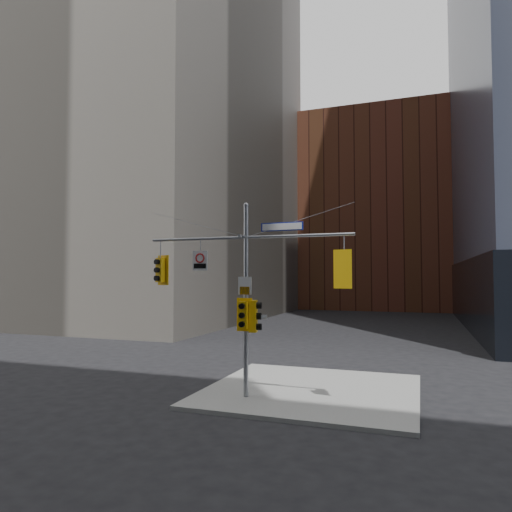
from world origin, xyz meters
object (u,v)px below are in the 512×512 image
Objects in this scene: traffic_light_west_arm at (160,270)px; regulatory_sign_arm at (200,260)px; street_sign_blade at (282,227)px; signal_assembly at (246,280)px; traffic_light_east_arm at (344,269)px; traffic_light_pole_front at (243,315)px; traffic_light_pole_side at (254,316)px.

regulatory_sign_arm is at bearing 13.87° from traffic_light_west_arm.
regulatory_sign_arm is (1.77, -0.03, 0.37)m from traffic_light_west_arm.
traffic_light_west_arm is 0.75× the size of street_sign_blade.
signal_assembly is at bearing -2.45° from regulatory_sign_arm.
street_sign_blade is (5.05, -0.01, 1.55)m from traffic_light_west_arm.
street_sign_blade is 2.11× the size of regulatory_sign_arm.
traffic_light_east_arm reaches higher than traffic_light_pole_front.
traffic_light_east_arm is at bearing 14.83° from traffic_light_west_arm.
signal_assembly is 6.88× the size of traffic_light_pole_side.
regulatory_sign_arm is (-1.89, -0.02, 0.76)m from signal_assembly.
regulatory_sign_arm reaches higher than traffic_light_pole_front.
traffic_light_west_arm reaches higher than traffic_light_pole_front.
traffic_light_pole_side is at bearing 8.74° from traffic_light_east_arm.
traffic_light_west_arm reaches higher than traffic_light_pole_side.
signal_assembly is at bearing 83.30° from traffic_light_pole_side.
traffic_light_pole_front is (-0.33, -0.28, 0.06)m from traffic_light_pole_side.
traffic_light_pole_side is 0.44m from traffic_light_pole_front.
street_sign_blade reaches higher than traffic_light_west_arm.
traffic_light_east_arm is at bearing -2.85° from regulatory_sign_arm.
traffic_light_east_arm is at bearing 2.11° from street_sign_blade.
traffic_light_east_arm is (3.62, 0.00, 0.38)m from signal_assembly.
traffic_light_pole_front is at bearing -90.11° from signal_assembly.
traffic_light_pole_side is (-3.30, 0.01, -1.71)m from traffic_light_east_arm.
traffic_light_east_arm is 1.14× the size of traffic_light_pole_side.
street_sign_blade is (1.06, -0.01, 3.26)m from traffic_light_pole_side.
signal_assembly is 2.03m from regulatory_sign_arm.
traffic_light_west_arm is 0.98× the size of traffic_light_pole_front.
traffic_light_pole_front is (-3.62, -0.27, -1.65)m from traffic_light_east_arm.
regulatory_sign_arm is at bearing -177.44° from street_sign_blade.
traffic_light_pole_front is at bearing 121.31° from traffic_light_pole_side.
street_sign_blade is (1.39, 0.27, 3.20)m from traffic_light_pole_front.
street_sign_blade is at bearing -99.97° from traffic_light_pole_side.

